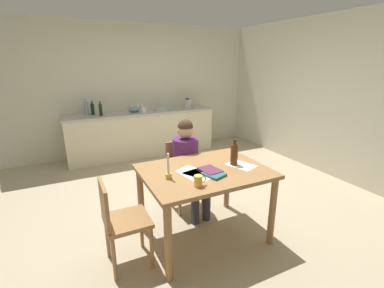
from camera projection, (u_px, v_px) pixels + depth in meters
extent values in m
cube|color=tan|center=(190.00, 203.00, 3.73)|extent=(5.20, 5.20, 0.04)
cube|color=beige|center=(136.00, 90.00, 5.57)|extent=(5.20, 0.12, 2.60)
cube|color=beige|center=(331.00, 97.00, 4.43)|extent=(0.12, 5.20, 2.60)
cube|color=beige|center=(143.00, 134.00, 5.52)|extent=(2.93, 0.60, 0.86)
cube|color=#B7B2A8|center=(142.00, 112.00, 5.38)|extent=(2.97, 0.64, 0.04)
cube|color=#9E7042|center=(204.00, 171.00, 2.78)|extent=(1.27, 0.97, 0.04)
cylinder|color=#9E7042|center=(168.00, 243.00, 2.29)|extent=(0.07, 0.07, 0.76)
cylinder|color=#9E7042|center=(272.00, 211.00, 2.77)|extent=(0.07, 0.07, 0.76)
cylinder|color=#9E7042|center=(141.00, 200.00, 3.01)|extent=(0.07, 0.07, 0.76)
cylinder|color=#9E7042|center=(227.00, 180.00, 3.50)|extent=(0.07, 0.07, 0.76)
cube|color=#9E7042|center=(185.00, 174.00, 3.47)|extent=(0.42, 0.42, 0.04)
cube|color=#9E7042|center=(178.00, 155.00, 3.56)|extent=(0.36, 0.05, 0.40)
cylinder|color=#9E7042|center=(180.00, 200.00, 3.32)|extent=(0.04, 0.04, 0.45)
cylinder|color=#9E7042|center=(203.00, 193.00, 3.48)|extent=(0.04, 0.04, 0.45)
cylinder|color=#9E7042|center=(168.00, 189.00, 3.60)|extent=(0.04, 0.04, 0.45)
cylinder|color=#9E7042|center=(190.00, 183.00, 3.76)|extent=(0.04, 0.04, 0.45)
cylinder|color=#592666|center=(186.00, 158.00, 3.38)|extent=(0.34, 0.34, 0.50)
sphere|color=#D8AD8C|center=(185.00, 130.00, 3.28)|extent=(0.20, 0.20, 0.20)
sphere|color=#473323|center=(185.00, 127.00, 3.26)|extent=(0.19, 0.19, 0.19)
cylinder|color=#383847|center=(187.00, 183.00, 3.26)|extent=(0.15, 0.39, 0.13)
cylinder|color=#383847|center=(195.00, 206.00, 3.17)|extent=(0.10, 0.10, 0.45)
cylinder|color=#383847|center=(199.00, 180.00, 3.34)|extent=(0.15, 0.39, 0.13)
cylinder|color=#383847|center=(207.00, 203.00, 3.25)|extent=(0.10, 0.10, 0.45)
cube|color=#9E7042|center=(127.00, 221.00, 2.47)|extent=(0.40, 0.40, 0.04)
cube|color=#9E7042|center=(104.00, 205.00, 2.33)|extent=(0.03, 0.36, 0.40)
cylinder|color=#9E7042|center=(152.00, 248.00, 2.47)|extent=(0.04, 0.04, 0.45)
cylinder|color=#9E7042|center=(141.00, 228.00, 2.76)|extent=(0.04, 0.04, 0.45)
cylinder|color=#9E7042|center=(114.00, 259.00, 2.32)|extent=(0.04, 0.04, 0.45)
cylinder|color=#9E7042|center=(107.00, 237.00, 2.61)|extent=(0.04, 0.04, 0.45)
cylinder|color=#F2CC4C|center=(198.00, 181.00, 2.39)|extent=(0.08, 0.08, 0.10)
torus|color=#F2CC4C|center=(203.00, 179.00, 2.40)|extent=(0.07, 0.01, 0.07)
cylinder|color=gold|center=(169.00, 176.00, 2.55)|extent=(0.06, 0.06, 0.05)
cylinder|color=white|center=(168.00, 164.00, 2.51)|extent=(0.02, 0.02, 0.20)
cube|color=#2F6268|center=(214.00, 174.00, 2.62)|extent=(0.22, 0.24, 0.02)
cube|color=#612B48|center=(210.00, 171.00, 2.70)|extent=(0.20, 0.25, 0.03)
cube|color=white|center=(241.00, 165.00, 2.88)|extent=(0.30, 0.35, 0.00)
cube|color=white|center=(193.00, 172.00, 2.71)|extent=(0.32, 0.36, 0.00)
cube|color=white|center=(197.00, 176.00, 2.61)|extent=(0.27, 0.33, 0.00)
cylinder|color=#593319|center=(234.00, 155.00, 2.87)|extent=(0.08, 0.08, 0.23)
cylinder|color=#593319|center=(235.00, 142.00, 2.82)|extent=(0.04, 0.04, 0.06)
cylinder|color=#B2B7BC|center=(162.00, 109.00, 5.56)|extent=(0.36, 0.36, 0.04)
cylinder|color=silver|center=(159.00, 103.00, 5.66)|extent=(0.02, 0.02, 0.24)
cylinder|color=#8C999E|center=(86.00, 109.00, 4.99)|extent=(0.08, 0.08, 0.24)
cylinder|color=#8C999E|center=(85.00, 101.00, 4.94)|extent=(0.04, 0.04, 0.06)
cylinder|color=black|center=(93.00, 109.00, 5.02)|extent=(0.07, 0.07, 0.21)
cylinder|color=black|center=(92.00, 102.00, 4.98)|extent=(0.03, 0.03, 0.05)
cylinder|color=black|center=(101.00, 110.00, 4.95)|extent=(0.06, 0.06, 0.21)
cylinder|color=black|center=(100.00, 103.00, 4.91)|extent=(0.03, 0.03, 0.05)
ellipsoid|color=#668C99|center=(134.00, 109.00, 5.31)|extent=(0.23, 0.23, 0.10)
cylinder|color=#B7BABF|center=(188.00, 104.00, 5.78)|extent=(0.18, 0.18, 0.18)
cone|color=#262628|center=(188.00, 98.00, 5.75)|extent=(0.11, 0.11, 0.04)
cylinder|color=silver|center=(142.00, 110.00, 5.53)|extent=(0.06, 0.06, 0.00)
cylinder|color=silver|center=(142.00, 108.00, 5.52)|extent=(0.01, 0.01, 0.07)
cone|color=silver|center=(142.00, 105.00, 5.50)|extent=(0.07, 0.07, 0.08)
cylinder|color=silver|center=(138.00, 110.00, 5.49)|extent=(0.06, 0.06, 0.00)
cylinder|color=silver|center=(138.00, 108.00, 5.48)|extent=(0.01, 0.01, 0.07)
cone|color=silver|center=(138.00, 105.00, 5.46)|extent=(0.07, 0.07, 0.08)
cylinder|color=silver|center=(132.00, 111.00, 5.44)|extent=(0.06, 0.06, 0.00)
cylinder|color=silver|center=(132.00, 109.00, 5.43)|extent=(0.01, 0.01, 0.07)
cone|color=silver|center=(132.00, 105.00, 5.41)|extent=(0.07, 0.07, 0.08)
cylinder|color=white|center=(143.00, 110.00, 5.23)|extent=(0.08, 0.08, 0.10)
torus|color=white|center=(146.00, 110.00, 5.25)|extent=(0.07, 0.01, 0.07)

